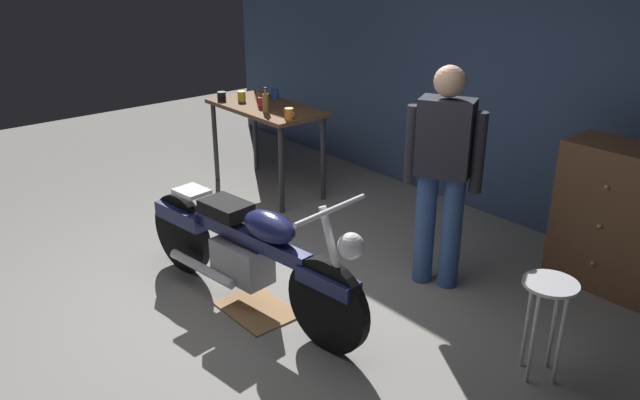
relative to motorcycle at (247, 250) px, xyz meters
name	(u,v)px	position (x,y,z in m)	size (l,w,h in m)	color
ground_plane	(247,308)	(0.01, -0.04, -0.45)	(12.00, 12.00, 0.00)	gray
back_wall	(501,49)	(0.01, 2.76, 1.10)	(8.00, 0.12, 3.10)	#384C70
workbench	(266,117)	(-1.79, 1.46, 0.34)	(1.30, 0.64, 0.90)	brown
motorcycle	(247,250)	(0.00, 0.00, 0.00)	(2.18, 0.65, 1.00)	black
person_standing	(443,169)	(0.64, 1.28, 0.48)	(0.52, 0.36, 1.67)	#365691
shop_stool	(548,304)	(1.78, 0.89, 0.05)	(0.32, 0.32, 0.64)	#B2B2B7
wooden_dresser	(615,218)	(1.49, 2.26, 0.10)	(0.80, 0.47, 1.10)	brown
drip_tray	(257,309)	(0.09, 0.00, -0.44)	(0.56, 0.40, 0.01)	olive
mug_black_matte	(222,96)	(-2.27, 1.25, 0.49)	(0.12, 0.09, 0.09)	black
mug_brown_stoneware	(260,96)	(-2.01, 1.56, 0.50)	(0.11, 0.08, 0.09)	brown
mug_red_diner	(262,102)	(-1.75, 1.39, 0.50)	(0.12, 0.08, 0.10)	red
mug_orange_travel	(289,114)	(-1.22, 1.32, 0.50)	(0.12, 0.08, 0.11)	orange
mug_yellow_tall	(242,96)	(-2.09, 1.38, 0.50)	(0.12, 0.08, 0.10)	yellow
mug_blue_enamel	(275,94)	(-1.95, 1.70, 0.50)	(0.11, 0.08, 0.10)	#2D51AD
bottle	(266,102)	(-1.57, 1.31, 0.55)	(0.06, 0.06, 0.24)	olive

